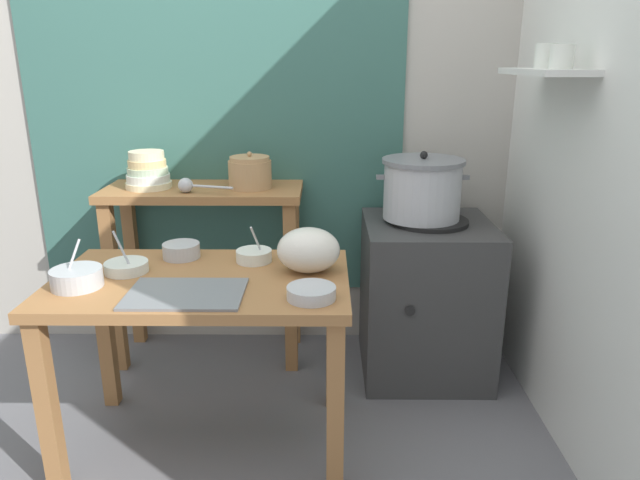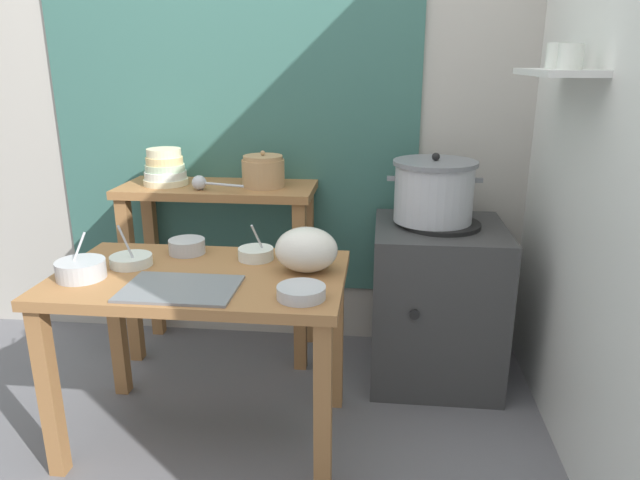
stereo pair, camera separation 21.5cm
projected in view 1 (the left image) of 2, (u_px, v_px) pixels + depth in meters
ground_plane at (222, 456)px, 2.28m from camera, size 9.00×9.00×0.00m
wall_back at (262, 99)px, 2.94m from camera, size 4.40×0.12×2.60m
wall_right at (602, 116)px, 2.07m from camera, size 0.30×3.20×2.60m
prep_table at (203, 305)px, 2.18m from camera, size 1.10×0.66×0.72m
back_shelf_table at (205, 231)px, 2.87m from camera, size 0.96×0.40×0.90m
stove_block at (425, 297)px, 2.83m from camera, size 0.60×0.61×0.78m
steamer_pot at (422, 189)px, 2.69m from camera, size 0.43×0.38×0.32m
clay_pot at (250, 172)px, 2.78m from camera, size 0.21×0.21×0.18m
bowl_stack_enamel at (148, 172)px, 2.78m from camera, size 0.22×0.22×0.18m
ladle at (188, 185)px, 2.69m from camera, size 0.27×0.10×0.07m
serving_tray at (186, 294)px, 1.99m from camera, size 0.40×0.28×0.01m
plastic_bag at (308, 250)px, 2.19m from camera, size 0.24×0.20×0.17m
prep_bowl_0 at (77, 277)px, 2.05m from camera, size 0.18×0.18×0.17m
prep_bowl_1 at (181, 250)px, 2.36m from camera, size 0.15×0.15×0.06m
prep_bowl_2 at (126, 266)px, 2.20m from camera, size 0.16×0.16×0.17m
prep_bowl_3 at (254, 255)px, 2.31m from camera, size 0.14×0.14×0.16m
prep_bowl_4 at (311, 292)px, 1.95m from camera, size 0.17×0.17×0.04m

